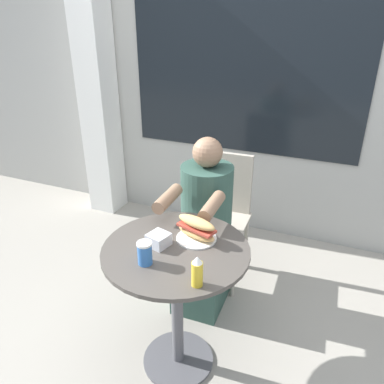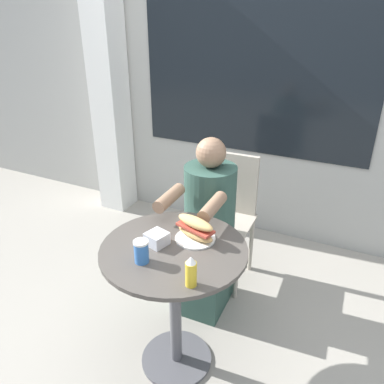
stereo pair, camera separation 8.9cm
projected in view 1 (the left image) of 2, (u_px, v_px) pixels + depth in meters
ground_plane at (178, 360)px, 2.03m from camera, size 8.00×8.00×0.00m
storefront_wall at (265, 58)px, 2.71m from camera, size 8.00×0.09×2.80m
lattice_pillar at (96, 79)px, 3.13m from camera, size 0.25×0.25×2.40m
cafe_table at (177, 282)px, 1.80m from camera, size 0.68×0.68×0.73m
diner_chair at (222, 205)px, 2.53m from camera, size 0.39×0.39×0.87m
seated_diner at (204, 237)px, 2.26m from camera, size 0.32×0.55×1.09m
sandwich_on_plate at (196, 230)px, 1.76m from camera, size 0.22×0.19×0.11m
drink_cup at (145, 253)px, 1.59m from camera, size 0.07×0.07×0.10m
napkin_box at (159, 240)px, 1.72m from camera, size 0.11×0.11×0.06m
condiment_bottle at (197, 271)px, 1.45m from camera, size 0.05×0.05×0.14m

